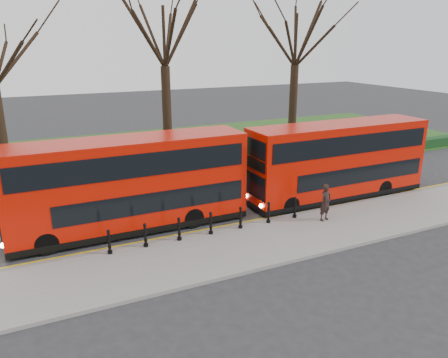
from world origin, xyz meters
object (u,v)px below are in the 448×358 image
bus_lead (130,185)px  pedestrian (326,202)px  bollard_row (211,223)px  bus_rear (338,161)px

bus_lead → pedestrian: 9.26m
bus_lead → bollard_row: bearing=-38.6°
bus_lead → pedestrian: (8.59, -3.27, -1.11)m
bus_rear → pedestrian: bearing=-136.3°
bollard_row → pedestrian: size_ratio=5.02×
bollard_row → bus_lead: bus_lead is taller
bus_lead → bus_rear: bus_lead is taller
bollard_row → bus_rear: size_ratio=0.87×
bus_lead → bus_rear: bearing=-2.8°
bus_lead → pedestrian: size_ratio=5.94×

